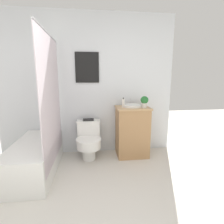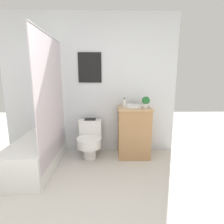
# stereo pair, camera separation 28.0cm
# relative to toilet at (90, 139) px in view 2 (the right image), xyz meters

# --- Properties ---
(wall_back) EXTENTS (3.14, 0.07, 2.50)m
(wall_back) POSITION_rel_toilet_xyz_m (-0.01, 0.30, 0.92)
(wall_back) COLOR silver
(wall_back) RESTS_ON ground_plane
(shower_area) EXTENTS (0.59, 1.31, 1.98)m
(shower_area) POSITION_rel_toilet_xyz_m (-0.77, -0.38, -0.05)
(shower_area) COLOR white
(shower_area) RESTS_ON ground_plane
(toilet) EXTENTS (0.42, 0.55, 0.64)m
(toilet) POSITION_rel_toilet_xyz_m (0.00, 0.00, 0.00)
(toilet) COLOR white
(toilet) RESTS_ON ground_plane
(vanity) EXTENTS (0.57, 0.47, 0.89)m
(vanity) POSITION_rel_toilet_xyz_m (0.77, 0.03, 0.11)
(vanity) COLOR #AD7F51
(vanity) RESTS_ON ground_plane
(sink) EXTENTS (0.34, 0.37, 0.13)m
(sink) POSITION_rel_toilet_xyz_m (0.77, 0.05, 0.57)
(sink) COLOR white
(sink) RESTS_ON vanity
(soap_bottle) EXTENTS (0.05, 0.05, 0.17)m
(soap_bottle) POSITION_rel_toilet_xyz_m (0.60, 0.01, 0.63)
(soap_bottle) COLOR silver
(soap_bottle) RESTS_ON vanity
(potted_plant) EXTENTS (0.13, 0.13, 0.20)m
(potted_plant) POSITION_rel_toilet_xyz_m (0.95, -0.08, 0.67)
(potted_plant) COLOR beige
(potted_plant) RESTS_ON vanity
(book_on_tank) EXTENTS (0.19, 0.13, 0.02)m
(book_on_tank) POSITION_rel_toilet_xyz_m (0.00, 0.14, 0.32)
(book_on_tank) COLOR black
(book_on_tank) RESTS_ON toilet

